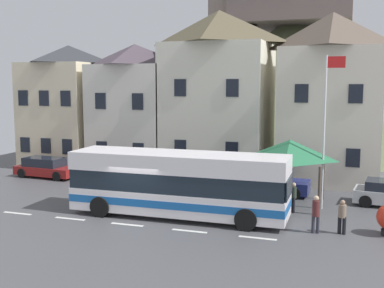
# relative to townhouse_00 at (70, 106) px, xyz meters

# --- Properties ---
(ground_plane) EXTENTS (40.00, 60.00, 0.07)m
(ground_plane) POSITION_rel_townhouse_00_xyz_m (11.38, -12.27, -4.66)
(ground_plane) COLOR #4B4B4F
(townhouse_00) EXTENTS (5.34, 6.61, 9.26)m
(townhouse_00) POSITION_rel_townhouse_00_xyz_m (0.00, 0.00, 0.00)
(townhouse_00) COLOR beige
(townhouse_00) RESTS_ON ground_plane
(townhouse_01) EXTENTS (5.56, 5.28, 9.16)m
(townhouse_01) POSITION_rel_townhouse_00_xyz_m (5.93, -0.66, -0.05)
(townhouse_01) COLOR silver
(townhouse_01) RESTS_ON ground_plane
(townhouse_02) EXTENTS (6.89, 6.17, 11.32)m
(townhouse_02) POSITION_rel_townhouse_00_xyz_m (12.07, -0.22, 1.03)
(townhouse_02) COLOR silver
(townhouse_02) RESTS_ON ground_plane
(townhouse_03) EXTENTS (6.11, 6.86, 10.90)m
(townhouse_03) POSITION_rel_townhouse_00_xyz_m (19.54, 0.12, 0.82)
(townhouse_03) COLOR beige
(townhouse_03) RESTS_ON ground_plane
(hilltop_castle) EXTENTS (42.37, 42.37, 21.93)m
(hilltop_castle) POSITION_rel_townhouse_00_xyz_m (14.27, 23.29, 2.81)
(hilltop_castle) COLOR #5D6747
(hilltop_castle) RESTS_ON ground_plane
(transit_bus) EXTENTS (10.53, 2.83, 3.10)m
(transit_bus) POSITION_rel_townhouse_00_xyz_m (13.14, -11.34, -3.06)
(transit_bus) COLOR white
(transit_bus) RESTS_ON ground_plane
(bus_shelter) EXTENTS (3.60, 3.60, 3.46)m
(bus_shelter) POSITION_rel_townhouse_00_xyz_m (17.90, -7.26, -1.72)
(bus_shelter) COLOR #473D33
(bus_shelter) RESTS_ON ground_plane
(parked_car_00) EXTENTS (4.05, 1.97, 1.45)m
(parked_car_00) POSITION_rel_townhouse_00_xyz_m (16.71, -5.22, -3.93)
(parked_car_00) COLOR navy
(parked_car_00) RESTS_ON ground_plane
(parked_car_02) EXTENTS (3.94, 2.09, 1.33)m
(parked_car_02) POSITION_rel_townhouse_00_xyz_m (7.49, -5.88, -3.98)
(parked_car_02) COLOR slate
(parked_car_02) RESTS_ON ground_plane
(parked_car_03) EXTENTS (4.51, 2.07, 1.34)m
(parked_car_03) POSITION_rel_townhouse_00_xyz_m (1.26, -5.13, -3.97)
(parked_car_03) COLOR maroon
(parked_car_03) RESTS_ON ground_plane
(pedestrian_00) EXTENTS (0.33, 0.32, 1.65)m
(pedestrian_00) POSITION_rel_townhouse_00_xyz_m (19.60, -11.91, -3.68)
(pedestrian_00) COLOR #2D2D38
(pedestrian_00) RESTS_ON ground_plane
(pedestrian_01) EXTENTS (0.35, 0.32, 1.48)m
(pedestrian_01) POSITION_rel_townhouse_00_xyz_m (20.68, -11.67, -3.82)
(pedestrian_01) COLOR black
(pedestrian_01) RESTS_ON ground_plane
(pedestrian_02) EXTENTS (0.32, 0.34, 1.51)m
(pedestrian_02) POSITION_rel_townhouse_00_xyz_m (18.31, -8.85, -3.78)
(pedestrian_02) COLOR black
(pedestrian_02) RESTS_ON ground_plane
(public_bench) EXTENTS (1.65, 0.48, 0.87)m
(public_bench) POSITION_rel_townhouse_00_xyz_m (16.39, -4.82, -4.15)
(public_bench) COLOR brown
(public_bench) RESTS_ON ground_plane
(flagpole) EXTENTS (0.95, 0.10, 7.78)m
(flagpole) POSITION_rel_townhouse_00_xyz_m (19.68, -7.68, -0.16)
(flagpole) COLOR silver
(flagpole) RESTS_ON ground_plane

